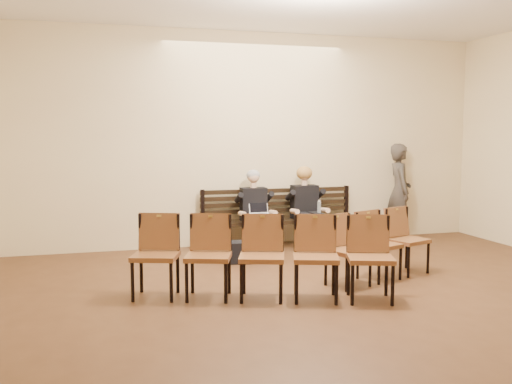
% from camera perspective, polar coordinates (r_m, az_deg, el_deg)
% --- Properties ---
extents(ground, '(10.00, 10.00, 0.00)m').
position_cam_1_polar(ground, '(5.21, 15.43, -15.24)').
color(ground, '#56351D').
rests_on(ground, ground).
extents(room_walls, '(8.02, 10.01, 3.51)m').
position_cam_1_polar(room_walls, '(5.59, 11.89, 12.73)').
color(room_walls, beige).
rests_on(room_walls, ground).
extents(bench, '(2.60, 0.90, 0.45)m').
position_cam_1_polar(bench, '(9.40, 2.48, -4.08)').
color(bench, black).
rests_on(bench, ground).
extents(seated_man, '(0.50, 0.70, 1.21)m').
position_cam_1_polar(seated_man, '(9.09, -0.09, -1.98)').
color(seated_man, black).
rests_on(seated_man, ground).
extents(seated_woman, '(0.52, 0.72, 1.21)m').
position_cam_1_polar(seated_woman, '(9.36, 5.06, -1.77)').
color(seated_woman, black).
rests_on(seated_woman, ground).
extents(laptop, '(0.34, 0.29, 0.23)m').
position_cam_1_polar(laptop, '(8.96, 0.48, -2.39)').
color(laptop, silver).
rests_on(laptop, bench).
extents(water_bottle, '(0.07, 0.07, 0.21)m').
position_cam_1_polar(water_bottle, '(9.22, 6.33, -2.24)').
color(water_bottle, silver).
rests_on(water_bottle, bench).
extents(bag, '(0.45, 0.34, 0.31)m').
position_cam_1_polar(bag, '(8.24, -1.55, -6.02)').
color(bag, black).
rests_on(bag, ground).
extents(passerby, '(0.62, 0.79, 1.92)m').
position_cam_1_polar(passerby, '(10.31, 14.17, 0.77)').
color(passerby, '#3B3530').
rests_on(passerby, ground).
extents(chair_row_front, '(2.92, 1.42, 0.95)m').
position_cam_1_polar(chair_row_front, '(6.42, 0.58, -6.56)').
color(chair_row_front, brown).
rests_on(chair_row_front, ground).
extents(chair_row_back, '(1.64, 0.99, 0.87)m').
position_cam_1_polar(chair_row_back, '(7.43, 12.24, -5.25)').
color(chair_row_back, brown).
rests_on(chair_row_back, ground).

